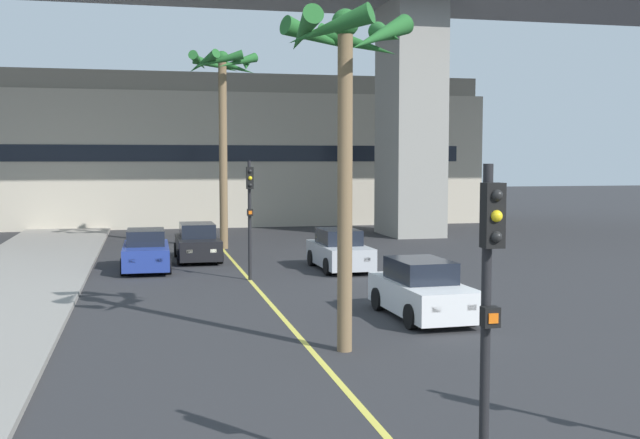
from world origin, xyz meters
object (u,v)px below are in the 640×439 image
car_queue_second (198,243)px  palm_tree_near_median (346,73)px  car_queue_fourth (146,251)px  car_queue_third (422,291)px  palm_tree_mid_median (222,90)px  car_queue_front (339,251)px  traffic_light_median_near (489,290)px  traffic_light_median_far (250,203)px

car_queue_second → palm_tree_near_median: 17.36m
car_queue_second → car_queue_fourth: size_ratio=1.00×
car_queue_third → palm_tree_mid_median: palm_tree_mid_median is taller
car_queue_second → palm_tree_mid_median: palm_tree_mid_median is taller
car_queue_front → palm_tree_mid_median: (-3.66, 7.98, 6.75)m
traffic_light_median_near → palm_tree_mid_median: size_ratio=0.45×
traffic_light_median_near → palm_tree_near_median: (0.34, 8.03, 3.40)m
traffic_light_median_near → traffic_light_median_far: (-0.37, 18.52, 0.00)m
car_queue_second → palm_tree_near_median: size_ratio=0.55×
car_queue_front → traffic_light_median_far: size_ratio=0.99×
car_queue_fourth → traffic_light_median_far: (3.57, -3.38, 1.99)m
palm_tree_near_median → car_queue_fourth: bearing=107.1°
palm_tree_mid_median → car_queue_front: bearing=-65.4°
car_queue_fourth → traffic_light_median_near: bearing=-79.8°
car_queue_front → palm_tree_near_median: palm_tree_near_median is taller
car_queue_third → palm_tree_mid_median: (-3.58, 17.30, 6.75)m
car_queue_front → palm_tree_mid_median: 11.08m
car_queue_front → car_queue_fourth: bearing=168.6°
car_queue_front → car_queue_fourth: size_ratio=1.01×
car_queue_second → car_queue_third: same height
car_queue_second → traffic_light_median_far: 6.36m
car_queue_fourth → traffic_light_median_far: traffic_light_median_far is taller
car_queue_front → palm_tree_mid_median: size_ratio=0.44×
car_queue_second → palm_tree_near_median: (2.15, -16.36, 5.39)m
traffic_light_median_far → car_queue_third: bearing=-63.7°
car_queue_second → traffic_light_median_far: traffic_light_median_far is taller
car_queue_fourth → palm_tree_mid_median: size_ratio=0.44×
car_queue_second → traffic_light_median_near: size_ratio=0.98×
traffic_light_median_near → traffic_light_median_far: size_ratio=1.00×
car_queue_fourth → traffic_light_median_near: (3.93, -21.90, 1.99)m
car_queue_fourth → traffic_light_median_near: traffic_light_median_near is taller
car_queue_third → palm_tree_mid_median: size_ratio=0.45×
car_queue_second → car_queue_third: (5.09, -13.27, 0.00)m
car_queue_second → traffic_light_median_near: bearing=-85.8°
car_queue_second → palm_tree_mid_median: (1.51, 4.03, 6.75)m
car_queue_fourth → traffic_light_median_far: size_ratio=0.98×
car_queue_fourth → palm_tree_mid_median: bearing=60.9°
car_queue_third → car_queue_front: bearing=89.6°
car_queue_front → car_queue_third: same height
traffic_light_median_near → palm_tree_near_median: 8.73m
traffic_light_median_far → palm_tree_mid_median: size_ratio=0.45×
palm_tree_mid_median → palm_tree_near_median: bearing=-88.2°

